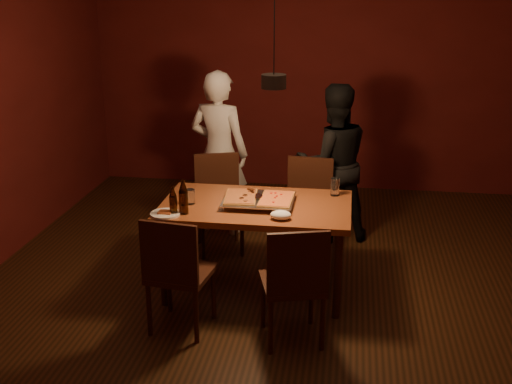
# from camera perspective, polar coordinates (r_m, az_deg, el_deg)

# --- Properties ---
(room_shell) EXTENTS (6.00, 6.00, 6.00)m
(room_shell) POSITION_cam_1_polar(r_m,az_deg,el_deg) (4.72, 1.55, 5.60)
(room_shell) COLOR #3A1F10
(room_shell) RESTS_ON ground
(dining_table) EXTENTS (1.50, 0.90, 0.75)m
(dining_table) POSITION_cam_1_polar(r_m,az_deg,el_deg) (5.11, 0.00, -1.84)
(dining_table) COLOR brown
(dining_table) RESTS_ON floor
(chair_far_left) EXTENTS (0.53, 0.53, 0.49)m
(chair_far_left) POSITION_cam_1_polar(r_m,az_deg,el_deg) (6.01, -3.36, -0.11)
(chair_far_left) COLOR #38190F
(chair_far_left) RESTS_ON floor
(chair_far_right) EXTENTS (0.46, 0.46, 0.49)m
(chair_far_right) POSITION_cam_1_polar(r_m,az_deg,el_deg) (5.89, 4.64, -0.53)
(chair_far_right) COLOR #38190F
(chair_far_right) RESTS_ON floor
(chair_near_left) EXTENTS (0.47, 0.47, 0.49)m
(chair_near_left) POSITION_cam_1_polar(r_m,az_deg,el_deg) (4.58, -7.14, -6.45)
(chair_near_left) COLOR #38190F
(chair_near_left) RESTS_ON floor
(chair_near_right) EXTENTS (0.52, 0.52, 0.49)m
(chair_near_right) POSITION_cam_1_polar(r_m,az_deg,el_deg) (4.40, 3.48, -7.40)
(chair_near_right) COLOR #38190F
(chair_near_right) RESTS_ON floor
(pizza_tray) EXTENTS (0.57, 0.48, 0.05)m
(pizza_tray) POSITION_cam_1_polar(r_m,az_deg,el_deg) (5.07, 0.26, -0.84)
(pizza_tray) COLOR silver
(pizza_tray) RESTS_ON dining_table
(pizza_meat) EXTENTS (0.28, 0.41, 0.02)m
(pizza_meat) POSITION_cam_1_polar(r_m,az_deg,el_deg) (5.09, -1.37, -0.39)
(pizza_meat) COLOR maroon
(pizza_meat) RESTS_ON pizza_tray
(pizza_cheese) EXTENTS (0.26, 0.40, 0.02)m
(pizza_cheese) POSITION_cam_1_polar(r_m,az_deg,el_deg) (5.03, 1.83, -0.60)
(pizza_cheese) COLOR gold
(pizza_cheese) RESTS_ON pizza_tray
(spatula) EXTENTS (0.21, 0.25, 0.04)m
(spatula) POSITION_cam_1_polar(r_m,az_deg,el_deg) (5.08, 0.13, -0.34)
(spatula) COLOR silver
(spatula) RESTS_ON pizza_tray
(beer_bottle_a) EXTENTS (0.06, 0.06, 0.22)m
(beer_bottle_a) POSITION_cam_1_polar(r_m,az_deg,el_deg) (4.86, -7.38, -0.78)
(beer_bottle_a) COLOR black
(beer_bottle_a) RESTS_ON dining_table
(beer_bottle_b) EXTENTS (0.07, 0.07, 0.27)m
(beer_bottle_b) POSITION_cam_1_polar(r_m,az_deg,el_deg) (4.87, -6.48, -0.43)
(beer_bottle_b) COLOR black
(beer_bottle_b) RESTS_ON dining_table
(water_glass_left) EXTENTS (0.08, 0.08, 0.12)m
(water_glass_left) POSITION_cam_1_polar(r_m,az_deg,el_deg) (5.10, -5.88, -0.42)
(water_glass_left) COLOR silver
(water_glass_left) RESTS_ON dining_table
(water_glass_right) EXTENTS (0.07, 0.07, 0.15)m
(water_glass_right) POSITION_cam_1_polar(r_m,az_deg,el_deg) (5.30, 7.03, 0.46)
(water_glass_right) COLOR silver
(water_glass_right) RESTS_ON dining_table
(plate_slice) EXTENTS (0.23, 0.23, 0.03)m
(plate_slice) POSITION_cam_1_polar(r_m,az_deg,el_deg) (4.91, -8.07, -1.91)
(plate_slice) COLOR white
(plate_slice) RESTS_ON dining_table
(napkin) EXTENTS (0.16, 0.12, 0.07)m
(napkin) POSITION_cam_1_polar(r_m,az_deg,el_deg) (4.76, 2.22, -2.06)
(napkin) COLOR white
(napkin) RESTS_ON dining_table
(diner_white) EXTENTS (0.67, 0.51, 1.63)m
(diner_white) POSITION_cam_1_polar(r_m,az_deg,el_deg) (6.32, -3.30, 3.48)
(diner_white) COLOR silver
(diner_white) RESTS_ON floor
(diner_dark) EXTENTS (0.89, 0.78, 1.53)m
(diner_dark) POSITION_cam_1_polar(r_m,az_deg,el_deg) (6.18, 6.84, 2.55)
(diner_dark) COLOR black
(diner_dark) RESTS_ON floor
(pendant_lamp) EXTENTS (0.18, 0.18, 1.10)m
(pendant_lamp) POSITION_cam_1_polar(r_m,az_deg,el_deg) (4.66, 1.59, 9.93)
(pendant_lamp) COLOR black
(pendant_lamp) RESTS_ON ceiling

